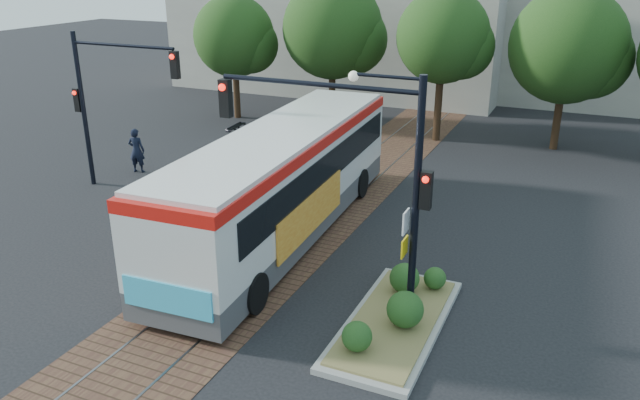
# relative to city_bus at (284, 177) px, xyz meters

# --- Properties ---
(ground) EXTENTS (120.00, 120.00, 0.00)m
(ground) POSITION_rel_city_bus_xyz_m (0.23, -2.87, -1.97)
(ground) COLOR black
(ground) RESTS_ON ground
(trackbed) EXTENTS (3.60, 40.00, 0.02)m
(trackbed) POSITION_rel_city_bus_xyz_m (0.23, 1.13, -1.96)
(trackbed) COLOR brown
(trackbed) RESTS_ON ground
(tree_row) EXTENTS (26.40, 5.60, 7.67)m
(tree_row) POSITION_rel_city_bus_xyz_m (1.44, 13.55, 2.88)
(tree_row) COLOR #382314
(tree_row) RESTS_ON ground
(warehouses) EXTENTS (40.00, 13.00, 8.00)m
(warehouses) POSITION_rel_city_bus_xyz_m (-0.29, 25.88, 1.85)
(warehouses) COLOR #ADA899
(warehouses) RESTS_ON ground
(city_bus) EXTENTS (3.48, 13.32, 3.53)m
(city_bus) POSITION_rel_city_bus_xyz_m (0.00, 0.00, 0.00)
(city_bus) COLOR #48484A
(city_bus) RESTS_ON ground
(traffic_island) EXTENTS (2.20, 5.20, 1.13)m
(traffic_island) POSITION_rel_city_bus_xyz_m (5.05, -3.76, -1.64)
(traffic_island) COLOR gray
(traffic_island) RESTS_ON ground
(signal_pole_main) EXTENTS (5.49, 0.46, 6.00)m
(signal_pole_main) POSITION_rel_city_bus_xyz_m (4.10, -3.67, 2.19)
(signal_pole_main) COLOR black
(signal_pole_main) RESTS_ON ground
(signal_pole_left) EXTENTS (4.99, 0.34, 6.00)m
(signal_pole_left) POSITION_rel_city_bus_xyz_m (-8.13, 1.13, 1.90)
(signal_pole_left) COLOR black
(signal_pole_left) RESTS_ON ground
(officer) EXTENTS (0.78, 0.61, 1.90)m
(officer) POSITION_rel_city_bus_xyz_m (-8.59, 3.08, -1.02)
(officer) COLOR black
(officer) RESTS_ON ground
(parked_car) EXTENTS (4.46, 2.07, 1.26)m
(parked_car) POSITION_rel_city_bus_xyz_m (-4.40, 7.65, -1.33)
(parked_car) COLOR black
(parked_car) RESTS_ON ground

